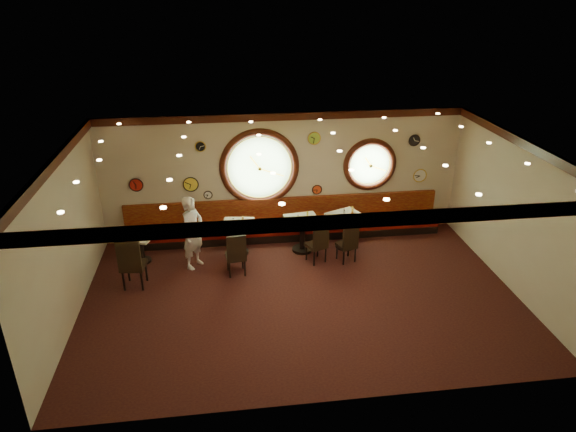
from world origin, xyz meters
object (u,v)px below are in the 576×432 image
(condiment_d_pepper, at_px, (345,213))
(condiment_a_bottle, at_px, (144,232))
(table_a, at_px, (141,246))
(chair_a, at_px, (131,261))
(waiter, at_px, (193,233))
(condiment_a_salt, at_px, (136,234))
(condiment_a_pepper, at_px, (142,234))
(table_b, at_px, (238,234))
(chair_b, at_px, (236,252))
(condiment_c_pepper, at_px, (303,218))
(condiment_b_salt, at_px, (233,220))
(chair_d, at_px, (349,241))
(condiment_d_salt, at_px, (344,212))
(condiment_b_pepper, at_px, (239,223))
(chair_c, at_px, (319,241))
(table_c, at_px, (302,231))
(condiment_c_bottle, at_px, (307,214))
(condiment_d_bottle, at_px, (352,210))
(condiment_b_bottle, at_px, (243,219))
(table_d, at_px, (346,227))
(condiment_c_salt, at_px, (298,217))

(condiment_d_pepper, distance_m, condiment_a_bottle, 4.75)
(table_a, distance_m, chair_a, 1.18)
(waiter, bearing_deg, chair_a, 157.90)
(condiment_a_salt, distance_m, condiment_d_pepper, 4.95)
(condiment_a_pepper, bearing_deg, table_b, 3.10)
(chair_a, relative_size, chair_b, 1.15)
(condiment_c_pepper, distance_m, condiment_a_bottle, 3.71)
(condiment_b_salt, bearing_deg, chair_b, -89.23)
(condiment_a_pepper, relative_size, condiment_c_pepper, 0.94)
(chair_d, relative_size, condiment_d_salt, 6.20)
(waiter, bearing_deg, condiment_a_salt, 109.93)
(table_a, xyz_separation_m, condiment_b_salt, (2.16, 0.19, 0.43))
(table_b, relative_size, chair_a, 1.14)
(condiment_b_pepper, bearing_deg, chair_c, -19.96)
(condiment_a_bottle, bearing_deg, condiment_a_pepper, -149.45)
(chair_d, bearing_deg, condiment_b_salt, 145.37)
(table_c, relative_size, chair_b, 1.38)
(condiment_b_pepper, distance_m, condiment_a_bottle, 2.20)
(condiment_c_bottle, relative_size, waiter, 0.08)
(table_b, height_order, condiment_d_bottle, condiment_d_bottle)
(condiment_c_pepper, bearing_deg, condiment_b_bottle, 172.56)
(condiment_c_pepper, bearing_deg, chair_d, -32.62)
(table_c, xyz_separation_m, condiment_b_bottle, (-1.42, 0.12, 0.34))
(table_b, xyz_separation_m, condiment_b_salt, (-0.10, 0.07, 0.35))
(condiment_b_salt, bearing_deg, chair_a, -148.46)
(chair_a, bearing_deg, condiment_a_bottle, 90.23)
(table_b, xyz_separation_m, chair_a, (-2.30, -1.28, 0.17))
(chair_b, relative_size, condiment_d_salt, 6.68)
(condiment_c_pepper, bearing_deg, chair_a, -163.54)
(chair_d, xyz_separation_m, condiment_d_pepper, (0.07, 0.77, 0.37))
(condiment_a_pepper, bearing_deg, chair_c, -8.29)
(chair_d, relative_size, condiment_b_pepper, 6.43)
(table_d, relative_size, chair_a, 1.41)
(table_b, distance_m, condiment_d_bottle, 2.83)
(condiment_d_bottle, bearing_deg, condiment_b_salt, 179.92)
(table_b, xyz_separation_m, condiment_c_bottle, (1.68, 0.05, 0.42))
(table_c, xyz_separation_m, chair_a, (-3.84, -1.20, 0.14))
(condiment_d_salt, height_order, waiter, waiter)
(condiment_b_bottle, bearing_deg, chair_a, -151.39)
(chair_d, height_order, condiment_c_salt, chair_d)
(chair_d, distance_m, condiment_b_pepper, 2.60)
(chair_d, xyz_separation_m, condiment_b_salt, (-2.62, 0.84, 0.30))
(condiment_a_bottle, relative_size, condiment_d_bottle, 0.95)
(condiment_b_bottle, bearing_deg, condiment_d_salt, 1.44)
(condiment_b_bottle, relative_size, condiment_d_bottle, 0.88)
(table_b, distance_m, condiment_d_salt, 2.63)
(table_c, height_order, condiment_c_bottle, condiment_c_bottle)
(condiment_c_salt, bearing_deg, condiment_b_salt, 176.08)
(table_c, height_order, condiment_d_pepper, condiment_d_pepper)
(chair_b, bearing_deg, condiment_a_pepper, 150.40)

